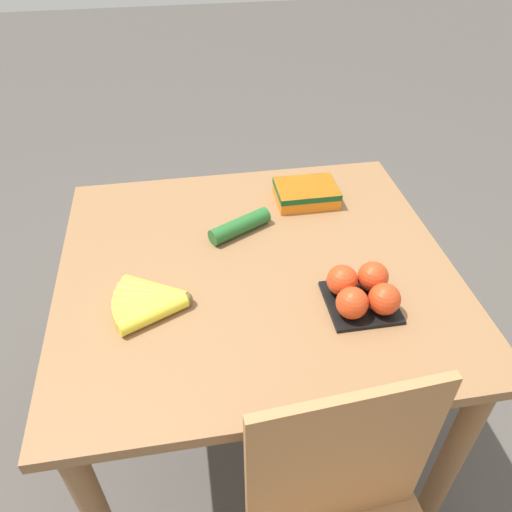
# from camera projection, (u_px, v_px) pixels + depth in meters

# --- Properties ---
(ground_plane) EXTENTS (12.00, 12.00, 0.00)m
(ground_plane) POSITION_uv_depth(u_px,v_px,m) (256.00, 428.00, 1.79)
(ground_plane) COLOR #4C4742
(dining_table) EXTENTS (1.00, 0.93, 0.78)m
(dining_table) POSITION_uv_depth(u_px,v_px,m) (256.00, 299.00, 1.37)
(dining_table) COLOR olive
(dining_table) RESTS_ON ground_plane
(banana_bunch) EXTENTS (0.18, 0.19, 0.04)m
(banana_bunch) POSITION_uv_depth(u_px,v_px,m) (152.00, 302.00, 1.16)
(banana_bunch) COLOR brown
(banana_bunch) RESTS_ON dining_table
(tomato_pack) EXTENTS (0.16, 0.16, 0.08)m
(tomato_pack) POSITION_uv_depth(u_px,v_px,m) (362.00, 291.00, 1.15)
(tomato_pack) COLOR black
(tomato_pack) RESTS_ON dining_table
(carrot_bag) EXTENTS (0.18, 0.13, 0.05)m
(carrot_bag) POSITION_uv_depth(u_px,v_px,m) (306.00, 192.00, 1.50)
(carrot_bag) COLOR orange
(carrot_bag) RESTS_ON dining_table
(cucumber_near) EXTENTS (0.18, 0.13, 0.05)m
(cucumber_near) POSITION_uv_depth(u_px,v_px,m) (240.00, 226.00, 1.38)
(cucumber_near) COLOR #236028
(cucumber_near) RESTS_ON dining_table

